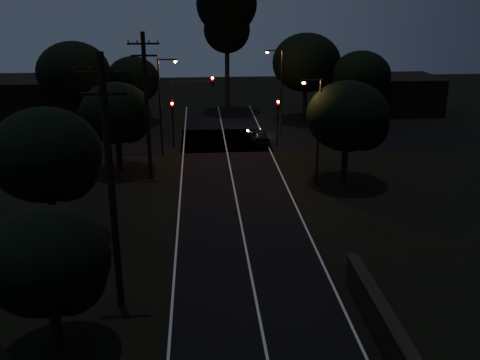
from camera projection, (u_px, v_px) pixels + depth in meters
road_surface at (232, 179)px, 39.29m from camera, size 60.00×70.00×0.03m
utility_pole_mid at (111, 183)px, 21.78m from camera, size 2.20×0.30×11.00m
utility_pole_far at (147, 105)px, 37.82m from camera, size 2.20×0.30×10.50m
tree_left_b at (51, 264)px, 19.40m from camera, size 4.61×4.61×5.86m
tree_left_c at (49, 157)px, 28.23m from camera, size 5.90×5.90×7.46m
tree_left_d at (119, 114)px, 39.79m from camera, size 5.35×5.35×6.79m
tree_far_nw at (135, 80)px, 54.78m from camera, size 5.37×5.37×6.80m
tree_far_w at (76, 74)px, 50.20m from camera, size 6.83×6.83×8.71m
tree_far_ne at (309, 64)px, 55.59m from camera, size 7.13×7.13×9.02m
tree_far_e at (363, 78)px, 53.50m from camera, size 5.91×5.91×7.50m
tree_right_a at (351, 118)px, 37.14m from camera, size 5.77×5.77×7.33m
tall_pine at (227, 12)px, 58.13m from camera, size 6.61×6.61×15.01m
building_left at (32, 99)px, 56.67m from camera, size 10.00×8.00×4.40m
building_right at (395, 94)px, 60.64m from camera, size 9.00×7.00×4.00m
signal_left at (173, 116)px, 46.32m from camera, size 0.28×0.35×4.10m
signal_right at (278, 114)px, 47.00m from camera, size 0.28×0.35×4.10m
signal_mast at (192, 98)px, 45.94m from camera, size 3.70×0.35×6.25m
streetlight_a at (162, 100)px, 43.79m from camera, size 1.66×0.26×8.00m
streetlight_b at (279, 86)px, 50.21m from camera, size 1.66×0.26×8.00m
streetlight_c at (317, 124)px, 37.21m from camera, size 1.46×0.26×7.50m
car at (258, 135)px, 48.57m from camera, size 1.93×3.99×1.31m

